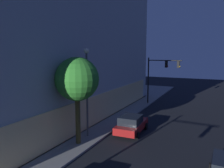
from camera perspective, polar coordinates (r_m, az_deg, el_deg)
The scene contains 5 objects.
modern_building at distance 31.10m, azimuth -22.63°, elevation 11.55°, with size 30.30×24.53×19.16m.
traffic_light_far_corner at distance 31.46m, azimuth 12.15°, elevation 3.20°, with size 0.47×4.65×6.43m.
street_lamp_sidewalk at distance 18.75m, azimuth -6.39°, elevation 0.69°, with size 0.44×0.44×7.41m.
sidewalk_tree at distance 17.20m, azimuth -8.86°, elevation 1.10°, with size 3.35×3.35×6.74m.
car_red at distance 20.66m, azimuth 4.93°, elevation -10.10°, with size 4.38×2.28×1.62m.
Camera 1 is at (-7.96, -3.06, 7.14)m, focal length 36.02 mm.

